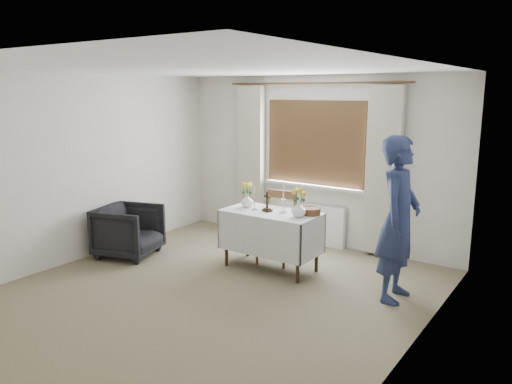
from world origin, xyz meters
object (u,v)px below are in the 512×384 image
armchair (129,231)px  flower_vase_right (298,209)px  flower_vase_left (247,201)px  wooden_chair (276,227)px  wooden_cross (267,201)px  person (399,219)px  altar_table (271,240)px

armchair → flower_vase_right: size_ratio=4.17×
flower_vase_left → flower_vase_right: 0.82m
wooden_chair → wooden_cross: bearing=-92.8°
person → wooden_cross: 1.70m
flower_vase_right → armchair: bearing=-164.4°
armchair → wooden_cross: bearing=-87.5°
wooden_cross → flower_vase_left: wooden_cross is taller
wooden_chair → person: (1.73, -0.26, 0.42)m
altar_table → wooden_chair: 0.28m
person → flower_vase_left: person is taller
wooden_chair → person: bearing=-18.5°
altar_table → wooden_cross: (-0.05, -0.02, 0.51)m
armchair → flower_vase_right: (2.33, 0.65, 0.50)m
wooden_cross → flower_vase_left: (-0.35, 0.05, -0.04)m
altar_table → wooden_chair: (-0.08, 0.25, 0.10)m
altar_table → flower_vase_left: (-0.40, 0.03, 0.47)m
wooden_chair → flower_vase_right: wooden_chair is taller
altar_table → flower_vase_right: size_ratio=6.57×
armchair → person: bearing=-96.5°
flower_vase_left → flower_vase_right: flower_vase_right is taller
armchair → person: size_ratio=0.43×
wooden_chair → wooden_cross: 0.49m
person → flower_vase_left: bearing=86.6°
wooden_chair → flower_vase_right: 0.69m
wooden_cross → flower_vase_right: (0.47, -0.02, -0.04)m
armchair → wooden_cross: (1.87, 0.67, 0.53)m
armchair → wooden_cross: size_ratio=3.03×
wooden_chair → altar_table: bearing=-81.9°
wooden_chair → armchair: wooden_chair is taller
altar_table → flower_vase_right: (0.42, -0.03, 0.48)m
flower_vase_left → wooden_cross: bearing=-7.7°
person → wooden_cross: bearing=87.9°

